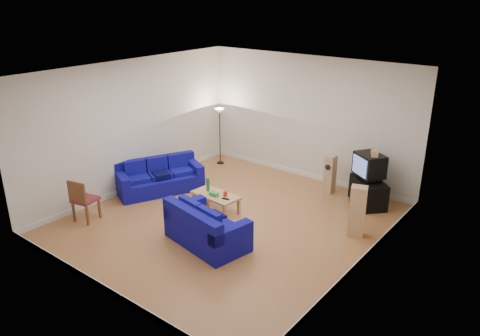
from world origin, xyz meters
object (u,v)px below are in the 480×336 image
Objects in this scene: sofa_three_seat at (159,179)px; television at (369,165)px; coffee_table at (216,196)px; tv_stand at (368,192)px; sofa_loveseat at (205,230)px.

sofa_three_seat is 2.67× the size of television.
coffee_table is 1.14× the size of tv_stand.
sofa_three_seat reaches higher than coffee_table.
sofa_three_seat is at bearing 165.20° from sofa_loveseat.
sofa_loveseat reaches higher than coffee_table.
sofa_three_seat is 5.06m from television.
sofa_three_seat reaches higher than tv_stand.
tv_stand is (2.58, 2.42, -0.04)m from coffee_table.
sofa_loveseat is at bearing -57.19° from coffee_table.
sofa_loveseat is 4.09m from tv_stand.
coffee_table is 1.36× the size of television.
television is (4.39, 2.42, 0.68)m from sofa_three_seat.
sofa_three_seat is at bearing -117.74° from television.
television is (-0.04, -0.00, 0.67)m from tv_stand.
sofa_loveseat is at bearing -81.62° from television.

